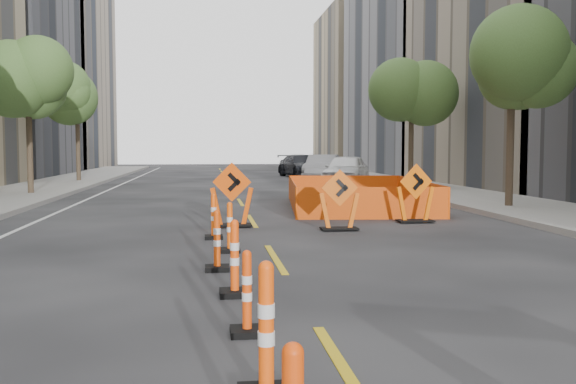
{
  "coord_description": "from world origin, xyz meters",
  "views": [
    {
      "loc": [
        -1.22,
        -7.42,
        2.01
      ],
      "look_at": [
        0.43,
        5.55,
        1.1
      ],
      "focal_mm": 40.0,
      "sensor_mm": 36.0,
      "label": 1
    }
  ],
  "objects": [
    {
      "name": "channelizer_6",
      "position": [
        -1.07,
        6.66,
        0.5
      ],
      "size": [
        0.39,
        0.39,
        1.0
      ],
      "primitive_type": null,
      "color": "#FF510A",
      "rests_on": "ground"
    },
    {
      "name": "parked_car_near",
      "position": [
        5.88,
        24.75,
        0.83
      ],
      "size": [
        3.64,
        5.25,
        1.66
      ],
      "primitive_type": "imported",
      "rotation": [
        0.0,
        0.0,
        -0.38
      ],
      "color": "white",
      "rests_on": "ground"
    },
    {
      "name": "channelizer_1",
      "position": [
        -0.76,
        -2.48,
        0.56
      ],
      "size": [
        0.45,
        0.45,
        1.13
      ],
      "primitive_type": null,
      "color": "#FF4E0A",
      "rests_on": "ground"
    },
    {
      "name": "bld_right_e",
      "position": [
        17.0,
        58.6,
        8.0
      ],
      "size": [
        12.0,
        14.0,
        16.0
      ],
      "primitive_type": "cube",
      "color": "tan",
      "rests_on": "ground"
    },
    {
      "name": "tree_l_c",
      "position": [
        -8.4,
        20.0,
        4.53
      ],
      "size": [
        2.8,
        2.8,
        5.95
      ],
      "color": "#382B1E",
      "rests_on": "ground"
    },
    {
      "name": "tree_l_d",
      "position": [
        -8.4,
        30.0,
        4.53
      ],
      "size": [
        2.8,
        2.8,
        5.95
      ],
      "color": "#382B1E",
      "rests_on": "ground"
    },
    {
      "name": "chevron_sign_right",
      "position": [
        4.31,
        9.05,
        0.79
      ],
      "size": [
        1.15,
        0.82,
        1.58
      ],
      "primitive_type": null,
      "rotation": [
        0.0,
        0.0,
        0.19
      ],
      "color": "#EC6009",
      "rests_on": "ground"
    },
    {
      "name": "bld_right_c",
      "position": [
        17.0,
        23.8,
        7.0
      ],
      "size": [
        12.0,
        16.0,
        14.0
      ],
      "primitive_type": "cube",
      "color": "gray",
      "rests_on": "ground"
    },
    {
      "name": "parked_car_far",
      "position": [
        5.2,
        35.78,
        0.76
      ],
      "size": [
        3.13,
        5.55,
        1.52
      ],
      "primitive_type": "imported",
      "rotation": [
        0.0,
        0.0,
        0.2
      ],
      "color": "black",
      "rests_on": "ground"
    },
    {
      "name": "ground_plane",
      "position": [
        0.0,
        0.0,
        0.0
      ],
      "size": [
        140.0,
        140.0,
        0.0
      ],
      "primitive_type": "plane",
      "color": "black"
    },
    {
      "name": "chevron_sign_left",
      "position": [
        -0.59,
        8.72,
        0.82
      ],
      "size": [
        1.21,
        0.89,
        1.63
      ],
      "primitive_type": null,
      "rotation": [
        0.0,
        0.0,
        -0.24
      ],
      "color": "#E84B09",
      "rests_on": "ground"
    },
    {
      "name": "safety_fence",
      "position": [
        3.75,
        13.55,
        0.45
      ],
      "size": [
        5.0,
        7.67,
        0.91
      ],
      "primitive_type": null,
      "rotation": [
        0.0,
        0.0,
        -0.1
      ],
      "color": "#FF600D",
      "rests_on": "ground"
    },
    {
      "name": "channelizer_3",
      "position": [
        -0.85,
        1.18,
        0.52
      ],
      "size": [
        0.41,
        0.41,
        1.04
      ],
      "primitive_type": null,
      "color": "#FD490A",
      "rests_on": "ground"
    },
    {
      "name": "sidewalk_right",
      "position": [
        9.0,
        12.0,
        0.07
      ],
      "size": [
        4.0,
        90.0,
        0.15
      ],
      "primitive_type": "cube",
      "color": "gray",
      "rests_on": "ground"
    },
    {
      "name": "channelizer_2",
      "position": [
        -0.8,
        -0.65,
        0.46
      ],
      "size": [
        0.36,
        0.36,
        0.92
      ],
      "primitive_type": null,
      "color": "#EE410A",
      "rests_on": "ground"
    },
    {
      "name": "channelizer_5",
      "position": [
        -0.79,
        4.83,
        0.48
      ],
      "size": [
        0.38,
        0.38,
        0.97
      ],
      "primitive_type": null,
      "color": "#FA540A",
      "rests_on": "ground"
    },
    {
      "name": "bld_left_e",
      "position": [
        -17.0,
        55.6,
        10.0
      ],
      "size": [
        12.0,
        20.0,
        20.0
      ],
      "primitive_type": "cube",
      "color": "gray",
      "rests_on": "ground"
    },
    {
      "name": "tree_r_c",
      "position": [
        8.4,
        22.0,
        4.53
      ],
      "size": [
        2.8,
        2.8,
        5.95
      ],
      "color": "#382B1E",
      "rests_on": "ground"
    },
    {
      "name": "tree_r_b",
      "position": [
        8.4,
        12.0,
        4.53
      ],
      "size": [
        2.8,
        2.8,
        5.95
      ],
      "color": "#382B1E",
      "rests_on": "ground"
    },
    {
      "name": "chevron_sign_center",
      "position": [
        1.96,
        7.73,
        0.74
      ],
      "size": [
        1.0,
        0.61,
        1.48
      ],
      "primitive_type": null,
      "rotation": [
        0.0,
        0.0,
        0.02
      ],
      "color": "#D75309",
      "rests_on": "ground"
    },
    {
      "name": "bld_right_d",
      "position": [
        17.0,
        40.2,
        10.0
      ],
      "size": [
        12.0,
        18.0,
        20.0
      ],
      "primitive_type": "cube",
      "color": "gray",
      "rests_on": "ground"
    },
    {
      "name": "channelizer_4",
      "position": [
        -1.06,
        3.0,
        0.5
      ],
      "size": [
        0.39,
        0.39,
        1.0
      ],
      "primitive_type": null,
      "color": "#DB4109",
      "rests_on": "ground"
    },
    {
      "name": "parked_car_mid",
      "position": [
        5.64,
        30.17,
        0.79
      ],
      "size": [
        3.17,
        5.06,
        1.57
      ],
      "primitive_type": "imported",
      "rotation": [
        0.0,
        0.0,
        -0.34
      ],
      "color": "#A9A8AE",
      "rests_on": "ground"
    }
  ]
}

